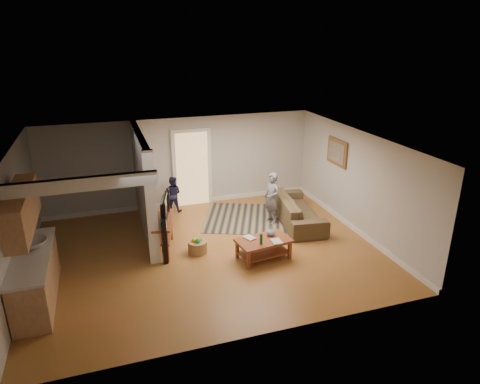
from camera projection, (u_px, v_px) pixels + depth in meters
The scene contains 11 objects.
ground at pixel (209, 252), 9.64m from camera, with size 7.50×7.50×0.00m, color olive.
room_shell at pixel (154, 190), 9.19m from camera, with size 7.54×6.02×2.52m.
area_rug at pixel (257, 218), 11.36m from camera, with size 2.75×2.01×0.01m, color black.
sofa at pixel (297, 222), 11.17m from camera, with size 2.32×0.91×0.68m, color #403A20.
coffee_table at pixel (264, 243), 9.27m from camera, with size 1.23×0.82×0.68m.
tv_console at pixel (162, 222), 9.46m from camera, with size 0.74×1.29×1.05m.
speaker_left at pixel (164, 242), 8.99m from camera, with size 0.10×0.10×1.02m, color black.
speaker_right at pixel (154, 213), 10.50m from camera, with size 0.09×0.09×0.95m, color black.
toy_basket at pixel (198, 246), 9.56m from camera, with size 0.43×0.43×0.38m.
child at pixel (271, 222), 11.16m from camera, with size 0.49×0.32×1.34m, color slate.
toddler at pixel (174, 211), 11.85m from camera, with size 0.48×0.38×1.00m, color #1D1D3C.
Camera 1 is at (-2.01, -8.34, 4.65)m, focal length 32.00 mm.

